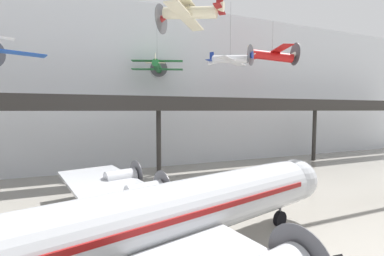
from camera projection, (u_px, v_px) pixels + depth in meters
The scene contains 7 objects.
hangar_back_wall at pixel (149, 87), 43.36m from camera, with size 140.00×3.00×26.87m.
mezzanine_walkway at pixel (160, 109), 36.52m from camera, with size 110.00×3.20×11.48m.
airliner_silver_main at pixel (147, 220), 13.96m from camera, with size 31.31×36.20×10.29m.
suspended_plane_green_biplane at pixel (157, 66), 38.91m from camera, with size 7.74×6.59×7.99m.
suspended_plane_cream_biplane at pixel (189, 12), 19.78m from camera, with size 5.39×5.66×7.34m.
suspended_plane_red_highwing at pixel (272, 56), 39.01m from camera, with size 8.08×9.56×6.61m.
suspended_plane_white_twin at pixel (230, 59), 32.16m from camera, with size 6.26×5.91×8.05m.
Camera 1 is at (-9.10, -10.25, 9.55)m, focal length 24.00 mm.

